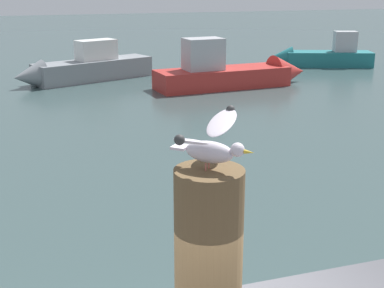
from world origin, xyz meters
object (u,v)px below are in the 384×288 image
at_px(seagull, 210,144).
at_px(mooring_post, 208,269).
at_px(boat_red, 238,73).
at_px(boat_grey, 82,69).
at_px(boat_teal, 319,57).

bearing_deg(seagull, mooring_post, 137.23).
relative_size(seagull, boat_red, 0.09).
height_order(seagull, boat_grey, seagull).
relative_size(seagull, boat_teal, 0.11).
relative_size(boat_teal, boat_grey, 0.84).
xyz_separation_m(boat_teal, boat_grey, (-10.36, -0.51, 0.06)).
xyz_separation_m(mooring_post, boat_teal, (11.94, 18.63, -1.87)).
xyz_separation_m(mooring_post, boat_red, (6.75, 15.41, -1.81)).
relative_size(mooring_post, boat_red, 0.17).
bearing_deg(seagull, boat_grey, 85.03).
height_order(mooring_post, boat_grey, mooring_post).
height_order(boat_teal, boat_grey, boat_teal).
bearing_deg(boat_red, seagull, -113.63).
relative_size(boat_teal, boat_red, 0.78).
bearing_deg(mooring_post, boat_grey, 85.02).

